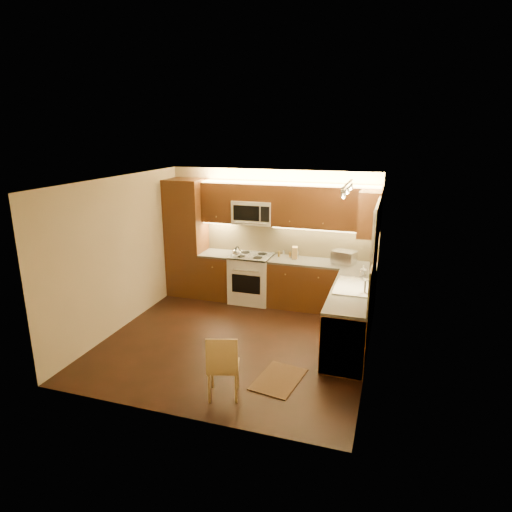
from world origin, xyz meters
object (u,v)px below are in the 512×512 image
(toaster_oven, at_px, (344,257))
(kettle, at_px, (237,251))
(soap_bottle, at_px, (363,270))
(dining_chair, at_px, (223,365))
(stove, at_px, (252,278))
(knife_block, at_px, (295,253))
(microwave, at_px, (254,212))
(sink, at_px, (353,282))

(toaster_oven, bearing_deg, kettle, -156.84)
(kettle, xyz_separation_m, soap_bottle, (2.33, -0.33, -0.04))
(kettle, bearing_deg, toaster_oven, 18.99)
(soap_bottle, height_order, dining_chair, soap_bottle)
(stove, xyz_separation_m, knife_block, (0.81, 0.12, 0.55))
(knife_block, xyz_separation_m, dining_chair, (-0.14, -3.24, -0.58))
(microwave, relative_size, dining_chair, 0.89)
(stove, relative_size, microwave, 1.21)
(kettle, height_order, knife_block, kettle)
(sink, relative_size, knife_block, 3.97)
(sink, height_order, soap_bottle, soap_bottle)
(dining_chair, bearing_deg, knife_block, 70.58)
(stove, distance_m, soap_bottle, 2.23)
(sink, bearing_deg, toaster_oven, 103.44)
(knife_block, distance_m, soap_bottle, 1.44)
(stove, relative_size, kettle, 4.44)
(microwave, distance_m, dining_chair, 3.56)
(stove, relative_size, soap_bottle, 5.60)
(sink, relative_size, toaster_oven, 2.19)
(knife_block, relative_size, dining_chair, 0.25)
(microwave, bearing_deg, toaster_oven, -3.00)
(soap_bottle, xyz_separation_m, dining_chair, (-1.43, -2.60, -0.55))
(stove, distance_m, kettle, 0.63)
(stove, height_order, dining_chair, stove)
(soap_bottle, bearing_deg, stove, -172.45)
(stove, height_order, toaster_oven, toaster_oven)
(stove, bearing_deg, kettle, -140.88)
(sink, xyz_separation_m, soap_bottle, (0.10, 0.61, 0.01))
(kettle, relative_size, knife_block, 0.96)
(toaster_oven, distance_m, dining_chair, 3.39)
(microwave, bearing_deg, sink, -32.21)
(kettle, distance_m, knife_block, 1.08)
(microwave, distance_m, sink, 2.48)
(kettle, xyz_separation_m, toaster_oven, (1.94, 0.23, -0.01))
(stove, relative_size, dining_chair, 1.08)
(stove, bearing_deg, dining_chair, -77.91)
(microwave, height_order, kettle, microwave)
(toaster_oven, xyz_separation_m, dining_chair, (-1.05, -3.16, -0.59))
(soap_bottle, relative_size, dining_chair, 0.19)
(microwave, relative_size, soap_bottle, 4.63)
(kettle, height_order, toaster_oven, toaster_oven)
(knife_block, height_order, dining_chair, knife_block)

